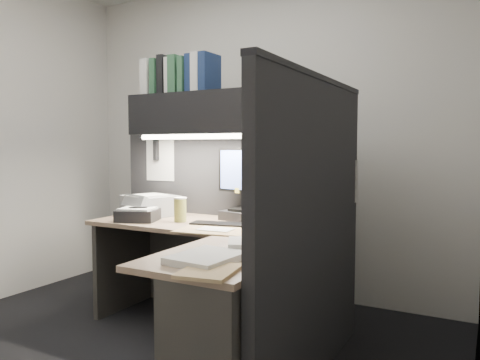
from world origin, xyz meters
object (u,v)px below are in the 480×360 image
(keyboard, at_px, (221,224))
(telephone, at_px, (314,220))
(monitor, at_px, (246,192))
(printer, at_px, (150,205))
(notebook_stack, at_px, (138,215))
(coffee_cup, at_px, (180,210))
(desk, at_px, (207,293))
(overhead_shelf, at_px, (228,113))

(keyboard, relative_size, telephone, 1.92)
(monitor, xyz_separation_m, printer, (-0.78, -0.10, -0.13))
(printer, height_order, notebook_stack, printer)
(notebook_stack, bearing_deg, coffee_cup, 21.58)
(monitor, distance_m, printer, 0.80)
(desk, bearing_deg, notebook_stack, 154.46)
(coffee_cup, bearing_deg, notebook_stack, -158.42)
(telephone, height_order, coffee_cup, coffee_cup)
(printer, xyz_separation_m, notebook_stack, (0.11, -0.27, -0.04))
(desk, distance_m, keyboard, 0.62)
(coffee_cup, relative_size, notebook_stack, 0.60)
(overhead_shelf, distance_m, monitor, 0.58)
(keyboard, bearing_deg, overhead_shelf, 99.36)
(overhead_shelf, bearing_deg, keyboard, -69.46)
(coffee_cup, relative_size, printer, 0.43)
(monitor, bearing_deg, printer, -161.85)
(desk, bearing_deg, keyboard, 112.40)
(monitor, xyz_separation_m, notebook_stack, (-0.68, -0.37, -0.17))
(telephone, bearing_deg, keyboard, -167.21)
(keyboard, bearing_deg, printer, 155.97)
(notebook_stack, bearing_deg, keyboard, 9.04)
(desk, xyz_separation_m, monitor, (-0.16, 0.77, 0.49))
(telephone, relative_size, printer, 0.56)
(overhead_shelf, distance_m, printer, 0.95)
(printer, bearing_deg, keyboard, 5.22)
(monitor, relative_size, telephone, 2.45)
(keyboard, distance_m, notebook_stack, 0.64)
(printer, relative_size, notebook_stack, 1.40)
(desk, relative_size, coffee_cup, 10.45)
(desk, distance_m, coffee_cup, 0.84)
(overhead_shelf, xyz_separation_m, telephone, (0.65, 0.01, -0.73))
(overhead_shelf, distance_m, keyboard, 0.81)
(desk, relative_size, telephone, 7.98)
(telephone, distance_m, notebook_stack, 1.24)
(printer, bearing_deg, monitor, 25.43)
(overhead_shelf, distance_m, telephone, 0.98)
(coffee_cup, bearing_deg, keyboard, -2.19)
(overhead_shelf, relative_size, keyboard, 3.80)
(notebook_stack, bearing_deg, overhead_shelf, 33.17)
(desk, bearing_deg, overhead_shelf, 111.79)
(desk, bearing_deg, coffee_cup, 136.97)
(coffee_cup, bearing_deg, monitor, 33.40)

